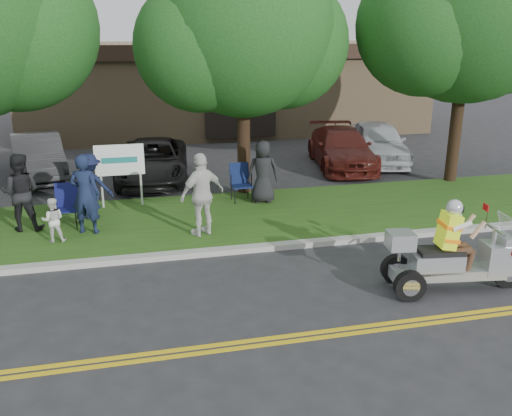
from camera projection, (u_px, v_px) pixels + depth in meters
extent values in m
plane|color=#28282B|center=(305.00, 320.00, 8.86)|extent=(120.00, 120.00, 0.00)
cube|color=gold|center=(317.00, 338.00, 8.33)|extent=(60.00, 0.10, 0.01)
cube|color=gold|center=(314.00, 333.00, 8.47)|extent=(60.00, 0.10, 0.01)
cube|color=#A8A89E|center=(261.00, 248.00, 11.67)|extent=(60.00, 0.25, 0.12)
cube|color=#264F15|center=(241.00, 216.00, 13.66)|extent=(60.00, 4.00, 0.10)
cube|color=#9E7F5B|center=(224.00, 86.00, 26.26)|extent=(18.00, 8.00, 4.00)
cube|color=black|center=(240.00, 52.00, 21.99)|extent=(18.00, 0.30, 0.60)
sphere|color=#124014|center=(14.00, 27.00, 13.08)|extent=(4.05, 4.05, 4.05)
cylinder|color=#332114|center=(244.00, 122.00, 14.99)|extent=(0.36, 0.36, 4.20)
sphere|color=#124014|center=(243.00, 25.00, 14.19)|extent=(4.80, 4.80, 4.80)
sphere|color=#124014|center=(283.00, 43.00, 14.87)|extent=(3.60, 3.60, 3.60)
sphere|color=#124014|center=(199.00, 47.00, 13.91)|extent=(3.36, 3.36, 3.36)
cylinder|color=#332114|center=(458.00, 106.00, 16.12)|extent=(0.36, 0.36, 4.76)
sphere|color=#124014|center=(470.00, 3.00, 15.22)|extent=(5.60, 5.60, 5.60)
sphere|color=#124014|center=(504.00, 22.00, 15.96)|extent=(4.20, 4.20, 4.20)
sphere|color=#124014|center=(427.00, 25.00, 14.92)|extent=(3.92, 3.92, 3.92)
cylinder|color=silver|center=(102.00, 191.00, 14.07)|extent=(0.06, 0.06, 1.10)
cylinder|color=silver|center=(141.00, 189.00, 14.28)|extent=(0.06, 0.06, 1.10)
cube|color=white|center=(119.00, 160.00, 13.93)|extent=(1.25, 0.06, 0.80)
cylinder|color=black|center=(508.00, 272.00, 9.92)|extent=(0.61, 0.22, 0.60)
cylinder|color=black|center=(410.00, 286.00, 9.41)|extent=(0.57, 0.22, 0.56)
cylinder|color=black|center=(396.00, 269.00, 10.09)|extent=(0.57, 0.22, 0.56)
cube|color=#B2B4BC|center=(451.00, 272.00, 9.81)|extent=(1.94, 0.71, 0.18)
cube|color=#B2B4BC|center=(436.00, 262.00, 9.72)|extent=(0.95, 0.58, 0.35)
cube|color=black|center=(440.00, 251.00, 9.66)|extent=(0.85, 0.52, 0.10)
cube|color=#B2B4BC|center=(495.00, 257.00, 9.80)|extent=(0.51, 0.54, 0.55)
cube|color=silver|center=(507.00, 227.00, 9.63)|extent=(0.25, 0.48, 0.49)
cube|color=#B2B4BC|center=(400.00, 240.00, 9.52)|extent=(0.50, 0.48, 0.30)
cube|color=#C3E618|center=(449.00, 230.00, 9.55)|extent=(0.39, 0.44, 0.65)
sphere|color=silver|center=(455.00, 208.00, 9.42)|extent=(0.29, 0.29, 0.29)
cylinder|color=black|center=(55.00, 222.00, 12.47)|extent=(0.03, 0.03, 0.42)
cylinder|color=black|center=(76.00, 221.00, 12.54)|extent=(0.03, 0.03, 0.42)
cylinder|color=black|center=(59.00, 216.00, 12.87)|extent=(0.03, 0.03, 0.42)
cylinder|color=black|center=(79.00, 215.00, 12.94)|extent=(0.03, 0.03, 0.42)
cube|color=#11144F|center=(66.00, 209.00, 12.63)|extent=(0.56, 0.51, 0.04)
cube|color=#11144F|center=(67.00, 195.00, 12.76)|extent=(0.54, 0.19, 0.57)
cylinder|color=black|center=(235.00, 197.00, 14.38)|extent=(0.03, 0.03, 0.43)
cylinder|color=black|center=(252.00, 195.00, 14.50)|extent=(0.03, 0.03, 0.43)
cylinder|color=black|center=(231.00, 192.00, 14.77)|extent=(0.03, 0.03, 0.43)
cylinder|color=black|center=(248.00, 191.00, 14.89)|extent=(0.03, 0.03, 0.43)
cube|color=#0E1942|center=(241.00, 186.00, 14.57)|extent=(0.55, 0.51, 0.04)
cube|color=#0E1942|center=(239.00, 173.00, 14.69)|extent=(0.54, 0.18, 0.58)
imported|color=#151E3A|center=(85.00, 194.00, 12.14)|extent=(0.77, 0.62, 1.83)
imported|color=black|center=(21.00, 192.00, 12.34)|extent=(0.94, 0.77, 1.80)
imported|color=silver|center=(202.00, 195.00, 12.03)|extent=(1.19, 0.89, 1.88)
imported|color=#141A38|center=(91.00, 186.00, 13.16)|extent=(1.13, 0.77, 1.61)
imported|color=black|center=(263.00, 172.00, 14.41)|extent=(0.88, 0.63, 1.68)
imported|color=white|center=(53.00, 220.00, 11.75)|extent=(0.48, 0.38, 0.99)
imported|color=#2F2F31|center=(38.00, 157.00, 17.25)|extent=(2.26, 4.40, 1.38)
imported|color=black|center=(153.00, 161.00, 16.96)|extent=(2.56, 4.75, 1.27)
imported|color=#4A1611|center=(342.00, 148.00, 18.70)|extent=(2.54, 4.76, 1.31)
imported|color=silver|center=(377.00, 142.00, 19.30)|extent=(2.64, 4.59, 1.47)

